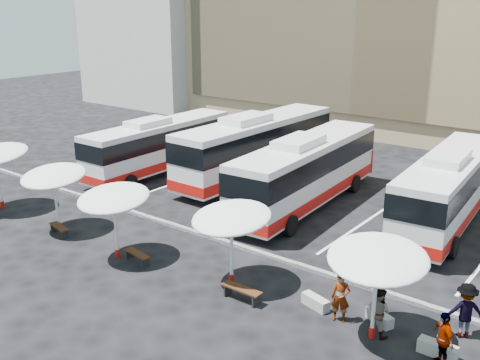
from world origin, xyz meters
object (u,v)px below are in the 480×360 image
Objects in this scene: wood_bench_3 at (242,291)px; conc_bench_2 at (437,349)px; sunshade_1 at (54,176)px; wood_bench_2 at (137,255)px; passenger_2 at (443,338)px; sunshade_3 at (231,218)px; wood_bench_1 at (59,228)px; passenger_1 at (379,312)px; bus_1 at (257,145)px; passenger_0 at (341,297)px; bus_2 at (307,170)px; sunshade_4 at (378,259)px; bus_0 at (160,144)px; conc_bench_1 at (380,318)px; passenger_3 at (465,310)px; sunshade_2 at (114,198)px; bus_3 at (449,186)px; conc_bench_0 at (315,302)px.

wood_bench_3 reaches higher than conc_bench_2.
sunshade_1 is 6.24m from wood_bench_2.
wood_bench_2 is at bearing -133.69° from passenger_2.
sunshade_3 is 9.79m from wood_bench_1.
wood_bench_3 is 1.37× the size of conc_bench_2.
passenger_1 is (10.33, 1.12, 0.52)m from wood_bench_2.
bus_1 reaches higher than conc_bench_2.
wood_bench_2 is 1.24× the size of conc_bench_2.
passenger_1 is at bearing -22.79° from passenger_0.
wood_bench_3 is (1.14, -0.85, -2.34)m from sunshade_3.
bus_2 is 3.23× the size of sunshade_4.
bus_1 reaches higher than sunshade_4.
conc_bench_2 is at bearing 1.04° from sunshade_3.
sunshade_1 is (3.03, -9.93, 0.84)m from bus_0.
conc_bench_2 is at bearing -16.66° from conc_bench_1.
conc_bench_1 is 0.56× the size of passenger_3.
conc_bench_2 is 0.70× the size of passenger_1.
conc_bench_1 is at bearing 19.53° from wood_bench_3.
bus_1 is 5.69m from bus_2.
sunshade_3 is 5.01m from passenger_0.
bus_1 is 3.73× the size of sunshade_3.
passenger_0 is (8.93, 1.15, 0.56)m from wood_bench_2.
passenger_1 reaches higher than wood_bench_1.
wood_bench_2 is at bearing -1.89° from sunshade_1.
passenger_3 reaches higher than wood_bench_3.
sunshade_4 is 1.99m from passenger_1.
bus_0 is at bearing 156.31° from conc_bench_1.
bus_0 is 20.70m from conc_bench_1.
wood_bench_2 is 9.02m from passenger_0.
passenger_1 is (8.35, -9.28, -1.16)m from bus_2.
passenger_3 is at bearing 7.99° from sunshade_1.
passenger_1 is at bearing 75.33° from sunshade_4.
sunshade_1 is 2.11× the size of passenger_0.
conc_bench_1 is at bearing -160.26° from passenger_2.
bus_2 reaches higher than conc_bench_2.
sunshade_4 is at bearing 87.34° from passenger_1.
sunshade_2 is at bearing -169.90° from conc_bench_1.
wood_bench_2 is at bearing 18.19° from passenger_1.
bus_1 is 1.08× the size of bus_3.
bus_2 is at bearing 105.53° from passenger_0.
bus_1 is at bearing 24.98° from bus_0.
conc_bench_2 is at bearing -24.09° from bus_0.
wood_bench_3 is (5.40, 0.17, 0.05)m from wood_bench_2.
bus_2 is at bearing -36.01° from passenger_1.
sunshade_2 is 3.18× the size of conc_bench_0.
sunshade_2 is 2.40× the size of wood_bench_2.
sunshade_4 reaches higher than conc_bench_0.
wood_bench_1 is 17.70m from passenger_2.
wood_bench_1 is 17.50m from conc_bench_2.
wood_bench_3 is (11.18, -0.02, -2.30)m from sunshade_1.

